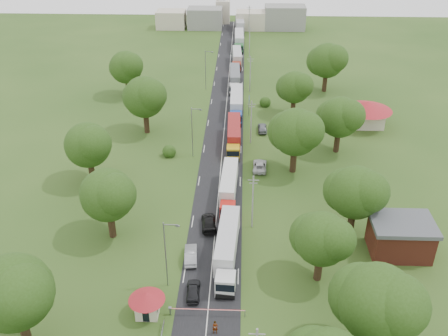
{
  "coord_description": "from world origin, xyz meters",
  "views": [
    {
      "loc": [
        3.67,
        -68.05,
        45.48
      ],
      "look_at": [
        0.79,
        5.5,
        3.0
      ],
      "focal_mm": 40.0,
      "sensor_mm": 36.0,
      "label": 1
    }
  ],
  "objects_px": {
    "info_sign": "(249,102)",
    "truck_0": "(227,247)",
    "car_lane_mid": "(191,255)",
    "pedestrian_near": "(215,328)",
    "guard_booth": "(147,301)",
    "car_lane_front": "(193,291)",
    "boom_barrier": "(196,310)"
  },
  "relations": [
    {
      "from": "boom_barrier",
      "to": "truck_0",
      "type": "xyz_separation_m",
      "value": [
        3.37,
        10.34,
        1.32
      ]
    },
    {
      "from": "info_sign",
      "to": "pedestrian_near",
      "type": "relative_size",
      "value": 2.28
    },
    {
      "from": "info_sign",
      "to": "car_lane_front",
      "type": "relative_size",
      "value": 0.97
    },
    {
      "from": "info_sign",
      "to": "guard_booth",
      "type": "bearing_deg",
      "value": -101.68
    },
    {
      "from": "boom_barrier",
      "to": "truck_0",
      "type": "bearing_deg",
      "value": 71.96
    },
    {
      "from": "boom_barrier",
      "to": "guard_booth",
      "type": "bearing_deg",
      "value": -179.99
    },
    {
      "from": "boom_barrier",
      "to": "info_sign",
      "type": "xyz_separation_m",
      "value": [
        6.56,
        60.0,
        2.11
      ]
    },
    {
      "from": "car_lane_front",
      "to": "boom_barrier",
      "type": "bearing_deg",
      "value": 98.21
    },
    {
      "from": "boom_barrier",
      "to": "pedestrian_near",
      "type": "xyz_separation_m",
      "value": [
        2.43,
        -2.67,
        0.01
      ]
    },
    {
      "from": "boom_barrier",
      "to": "info_sign",
      "type": "relative_size",
      "value": 2.25
    },
    {
      "from": "truck_0",
      "to": "car_lane_front",
      "type": "bearing_deg",
      "value": -120.2
    },
    {
      "from": "car_lane_mid",
      "to": "boom_barrier",
      "type": "bearing_deg",
      "value": 94.08
    },
    {
      "from": "boom_barrier",
      "to": "car_lane_mid",
      "type": "distance_m",
      "value": 10.37
    },
    {
      "from": "truck_0",
      "to": "car_lane_mid",
      "type": "height_order",
      "value": "truck_0"
    },
    {
      "from": "boom_barrier",
      "to": "guard_booth",
      "type": "relative_size",
      "value": 2.1
    },
    {
      "from": "truck_0",
      "to": "pedestrian_near",
      "type": "relative_size",
      "value": 8.39
    },
    {
      "from": "car_lane_front",
      "to": "pedestrian_near",
      "type": "height_order",
      "value": "pedestrian_near"
    },
    {
      "from": "info_sign",
      "to": "car_lane_mid",
      "type": "distance_m",
      "value": 50.48
    },
    {
      "from": "info_sign",
      "to": "car_lane_front",
      "type": "height_order",
      "value": "info_sign"
    },
    {
      "from": "car_lane_front",
      "to": "pedestrian_near",
      "type": "xyz_separation_m",
      "value": [
        3.1,
        -6.07,
        0.18
      ]
    },
    {
      "from": "guard_booth",
      "to": "info_sign",
      "type": "xyz_separation_m",
      "value": [
        12.4,
        60.0,
        0.84
      ]
    },
    {
      "from": "info_sign",
      "to": "car_lane_front",
      "type": "bearing_deg",
      "value": -97.28
    },
    {
      "from": "info_sign",
      "to": "car_lane_front",
      "type": "distance_m",
      "value": 57.1
    },
    {
      "from": "guard_booth",
      "to": "car_lane_mid",
      "type": "relative_size",
      "value": 0.92
    },
    {
      "from": "car_lane_mid",
      "to": "pedestrian_near",
      "type": "relative_size",
      "value": 2.64
    },
    {
      "from": "car_lane_front",
      "to": "car_lane_mid",
      "type": "bearing_deg",
      "value": -84.87
    },
    {
      "from": "info_sign",
      "to": "truck_0",
      "type": "bearing_deg",
      "value": -93.68
    },
    {
      "from": "guard_booth",
      "to": "pedestrian_near",
      "type": "relative_size",
      "value": 2.44
    },
    {
      "from": "guard_booth",
      "to": "car_lane_front",
      "type": "bearing_deg",
      "value": 33.35
    },
    {
      "from": "guard_booth",
      "to": "truck_0",
      "type": "xyz_separation_m",
      "value": [
        9.21,
        10.34,
        0.05
      ]
    },
    {
      "from": "guard_booth",
      "to": "car_lane_mid",
      "type": "xyz_separation_m",
      "value": [
        4.2,
        10.24,
        -1.38
      ]
    },
    {
      "from": "guard_booth",
      "to": "info_sign",
      "type": "relative_size",
      "value": 1.07
    }
  ]
}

